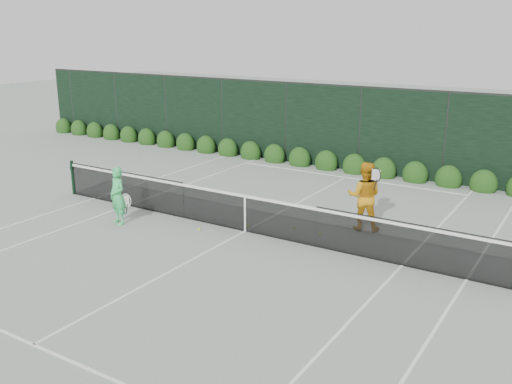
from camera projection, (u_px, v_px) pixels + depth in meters
The scene contains 8 objects.
ground at pixel (245, 231), 14.60m from camera, with size 80.00×80.00×0.00m, color gray.
tennis_net at pixel (244, 212), 14.47m from camera, with size 12.90×0.10×1.07m.
player_woman at pixel (118, 196), 14.98m from camera, with size 0.67×0.51×1.54m.
player_man at pixel (364, 196), 14.51m from camera, with size 1.04×0.91×1.78m.
court_lines at pixel (245, 231), 14.60m from camera, with size 11.03×23.83×0.01m.
windscreen_fence at pixel (175, 201), 11.97m from camera, with size 32.00×21.07×3.06m.
hedge_row at pixel (354, 167), 20.36m from camera, with size 31.66×0.65×0.94m.
tennis_balls at pixel (265, 229), 14.66m from camera, with size 2.87×1.48×0.07m.
Camera 1 is at (7.52, -11.50, 5.05)m, focal length 40.00 mm.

